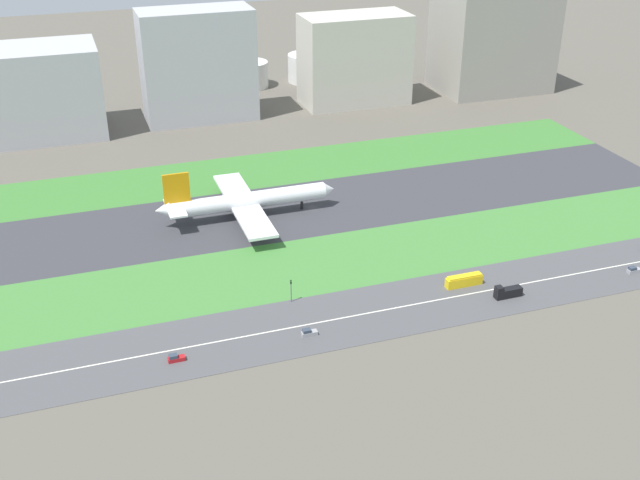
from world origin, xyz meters
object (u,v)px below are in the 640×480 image
object	(u,v)px
car_0	(176,358)
traffic_light	(291,289)
car_1	(309,333)
bus_0	(464,280)
office_tower	(355,60)
fuel_tank_centre	(248,74)
hangar_building	(198,65)
fuel_tank_west	(197,76)
fuel_tank_east	(310,68)
cargo_warehouse	(493,39)
airliner	(244,201)
terminal_building	(39,92)
car_4	(634,270)
truck_0	(507,292)

from	to	relation	value
car_0	traffic_light	bearing A→B (deg)	-153.89
car_1	bus_0	world-z (taller)	bus_0
office_tower	fuel_tank_centre	distance (m)	64.63
bus_0	hangar_building	size ratio (longest dim) A/B	0.22
hangar_building	office_tower	xyz separation A→B (m)	(78.64, 0.00, -3.79)
traffic_light	fuel_tank_west	bearing A→B (deg)	86.16
traffic_light	fuel_tank_west	size ratio (longest dim) A/B	0.37
hangar_building	fuel_tank_east	distance (m)	84.94
fuel_tank_west	fuel_tank_east	size ratio (longest dim) A/B	0.81
fuel_tank_centre	bus_0	bearing A→B (deg)	-87.68
cargo_warehouse	fuel_tank_east	bearing A→B (deg)	152.54
hangar_building	car_0	bearing A→B (deg)	-103.09
airliner	office_tower	world-z (taller)	office_tower
terminal_building	fuel_tank_centre	size ratio (longest dim) A/B	2.48
terminal_building	hangar_building	world-z (taller)	hangar_building
bus_0	hangar_building	world-z (taller)	hangar_building
car_4	hangar_building	xyz separation A→B (m)	(-97.85, 192.00, 24.92)
truck_0	traffic_light	distance (m)	63.56
office_tower	fuel_tank_west	world-z (taller)	office_tower
car_0	traffic_light	distance (m)	41.02
traffic_light	fuel_tank_east	bearing A→B (deg)	70.50
traffic_light	hangar_building	world-z (taller)	hangar_building
car_1	truck_0	world-z (taller)	truck_0
traffic_light	fuel_tank_east	world-z (taller)	fuel_tank_east
car_4	fuel_tank_east	xyz separation A→B (m)	(-28.21, 237.00, 6.47)
truck_0	bus_0	xyz separation A→B (m)	(-8.94, 10.00, 0.15)
fuel_tank_west	fuel_tank_east	world-z (taller)	fuel_tank_west
car_1	hangar_building	size ratio (longest dim) A/B	0.08
cargo_warehouse	car_1	bearing A→B (deg)	-130.63
airliner	car_1	xyz separation A→B (m)	(-1.61, -78.00, -5.31)
cargo_warehouse	fuel_tank_west	size ratio (longest dim) A/B	2.92
office_tower	cargo_warehouse	size ratio (longest dim) A/B	0.93
bus_0	traffic_light	bearing A→B (deg)	171.25
car_0	cargo_warehouse	distance (m)	279.04
airliner	hangar_building	size ratio (longest dim) A/B	1.25
car_4	fuel_tank_centre	world-z (taller)	fuel_tank_centre
traffic_light	fuel_tank_east	xyz separation A→B (m)	(77.57, 219.01, 3.10)
airliner	hangar_building	xyz separation A→B (m)	(6.87, 114.00, 19.61)
airliner	fuel_tank_west	xyz separation A→B (m)	(13.66, 159.00, 2.22)
traffic_light	terminal_building	xyz separation A→B (m)	(-63.69, 174.01, 15.69)
car_0	car_1	bearing A→B (deg)	-180.00
hangar_building	fuel_tank_centre	xyz separation A→B (m)	(34.83, 45.00, -19.05)
bus_0	fuel_tank_east	bearing A→B (deg)	83.56
fuel_tank_west	office_tower	bearing A→B (deg)	-32.06
truck_0	terminal_building	world-z (taller)	terminal_building
airliner	truck_0	bearing A→B (deg)	-52.50
bus_0	fuel_tank_west	xyz separation A→B (m)	(-37.24, 227.00, 6.64)
cargo_warehouse	hangar_building	bearing A→B (deg)	180.00
car_0	terminal_building	size ratio (longest dim) A/B	0.08
bus_0	traffic_light	world-z (taller)	traffic_light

